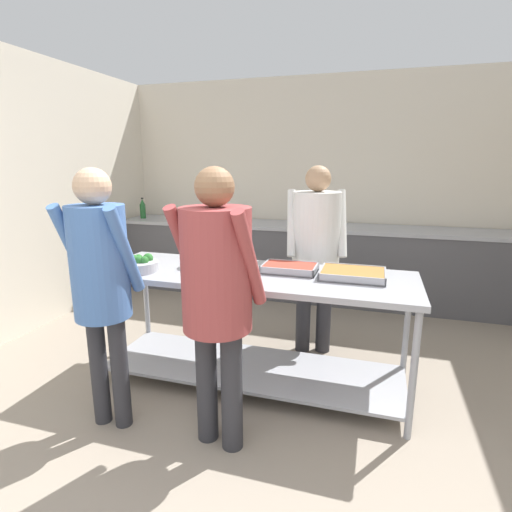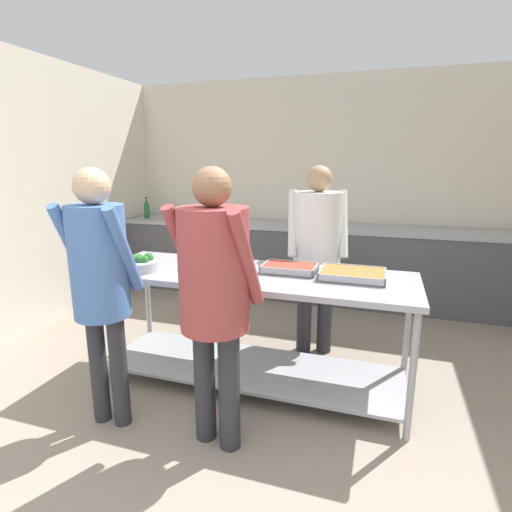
{
  "view_description": "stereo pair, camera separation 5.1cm",
  "coord_description": "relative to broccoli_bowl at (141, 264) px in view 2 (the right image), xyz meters",
  "views": [
    {
      "loc": [
        0.72,
        -0.9,
        1.63
      ],
      "look_at": [
        -0.1,
        1.81,
        0.97
      ],
      "focal_mm": 28.0,
      "sensor_mm": 36.0,
      "label": 1
    },
    {
      "loc": [
        0.77,
        -0.88,
        1.63
      ],
      "look_at": [
        -0.1,
        1.81,
        0.97
      ],
      "focal_mm": 28.0,
      "sensor_mm": 36.0,
      "label": 2
    }
  ],
  "objects": [
    {
      "name": "serving_tray_roast",
      "position": [
        1.48,
        0.27,
        -0.02
      ],
      "size": [
        0.43,
        0.33,
        0.05
      ],
      "color": "#9EA0A8",
      "rests_on": "serving_counter"
    },
    {
      "name": "serving_counter",
      "position": [
        0.78,
        0.19,
        -0.33
      ],
      "size": [
        2.28,
        0.75,
        0.87
      ],
      "color": "#9EA0A8",
      "rests_on": "ground_plane"
    },
    {
      "name": "cook_behind_counter",
      "position": [
        1.13,
        0.86,
        0.07
      ],
      "size": [
        0.54,
        0.41,
        1.61
      ],
      "color": "#2D2D33",
      "rests_on": "ground_plane"
    },
    {
      "name": "plate_stack",
      "position": [
        0.69,
        -0.04,
        -0.02
      ],
      "size": [
        0.23,
        0.23,
        0.05
      ],
      "color": "white",
      "rests_on": "serving_counter"
    },
    {
      "name": "sauce_pan",
      "position": [
        0.35,
        0.23,
        -0.01
      ],
      "size": [
        0.38,
        0.24,
        0.07
      ],
      "color": "#9EA0A8",
      "rests_on": "serving_counter"
    },
    {
      "name": "wall_rear",
      "position": [
        0.88,
        2.67,
        0.41
      ],
      "size": [
        5.08,
        0.06,
        2.65
      ],
      "color": "beige",
      "rests_on": "ground_plane"
    },
    {
      "name": "wall_left",
      "position": [
        -1.63,
        0.58,
        0.41
      ],
      "size": [
        0.06,
        4.31,
        2.65
      ],
      "color": "beige",
      "rests_on": "ground_plane"
    },
    {
      "name": "guest_serving_left",
      "position": [
        0.07,
        -0.52,
        0.08
      ],
      "size": [
        0.44,
        0.33,
        1.61
      ],
      "color": "#2D2D33",
      "rests_on": "ground_plane"
    },
    {
      "name": "guest_serving_right",
      "position": [
        0.8,
        -0.49,
        0.07
      ],
      "size": [
        0.53,
        0.39,
        1.61
      ],
      "color": "#2D2D33",
      "rests_on": "ground_plane"
    },
    {
      "name": "broccoli_bowl",
      "position": [
        0.0,
        0.0,
        0.0
      ],
      "size": [
        0.26,
        0.26,
        0.12
      ],
      "color": "#B2B2B7",
      "rests_on": "serving_counter"
    },
    {
      "name": "serving_tray_vegetables",
      "position": [
        1.03,
        0.3,
        -0.02
      ],
      "size": [
        0.38,
        0.26,
        0.05
      ],
      "color": "#9EA0A8",
      "rests_on": "serving_counter"
    },
    {
      "name": "back_counter",
      "position": [
        0.88,
        2.3,
        -0.46
      ],
      "size": [
        4.92,
        0.65,
        0.9
      ],
      "color": "#4C4C51",
      "rests_on": "ground_plane"
    },
    {
      "name": "water_bottle",
      "position": [
        -1.39,
        2.24,
        0.11
      ],
      "size": [
        0.07,
        0.07,
        0.27
      ],
      "color": "#23602D",
      "rests_on": "back_counter"
    }
  ]
}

